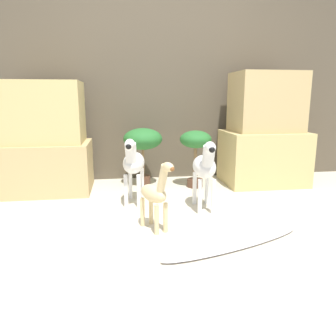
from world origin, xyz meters
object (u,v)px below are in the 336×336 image
object	(u,v)px
potted_palm_front	(196,145)
potted_palm_back	(143,142)
zebra_left	(133,163)
giraffe_figurine	(155,193)
zebra_right	(205,167)
surfboard	(234,243)

from	to	relation	value
potted_palm_front	potted_palm_back	bearing A→B (deg)	166.45
zebra_left	giraffe_figurine	distance (m)	0.67
zebra_right	potted_palm_front	xyz separation A→B (m)	(0.09, 0.76, 0.08)
giraffe_figurine	surfboard	distance (m)	0.65
zebra_right	giraffe_figurine	world-z (taller)	zebra_right
giraffe_figurine	potted_palm_back	size ratio (longest dim) A/B	0.84
zebra_right	potted_palm_back	bearing A→B (deg)	117.87
zebra_right	surfboard	bearing A→B (deg)	-88.23
zebra_right	surfboard	xyz separation A→B (m)	(0.02, -0.72, -0.37)
potted_palm_front	potted_palm_back	world-z (taller)	potted_palm_back
potted_palm_front	surfboard	size ratio (longest dim) A/B	0.56
zebra_right	giraffe_figurine	bearing A→B (deg)	-140.32
zebra_right	potted_palm_back	size ratio (longest dim) A/B	0.98
zebra_left	potted_palm_back	xyz separation A→B (m)	(0.13, 0.64, 0.11)
zebra_left	giraffe_figurine	xyz separation A→B (m)	(0.13, -0.65, -0.11)
potted_palm_back	surfboard	distance (m)	1.75
zebra_right	zebra_left	xyz separation A→B (m)	(-0.60, 0.26, 0.00)
zebra_left	potted_palm_back	bearing A→B (deg)	78.33
potted_palm_back	zebra_right	bearing A→B (deg)	-62.13
zebra_left	giraffe_figurine	world-z (taller)	zebra_left
surfboard	potted_palm_front	bearing A→B (deg)	87.40
zebra_right	potted_palm_back	world-z (taller)	potted_palm_back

